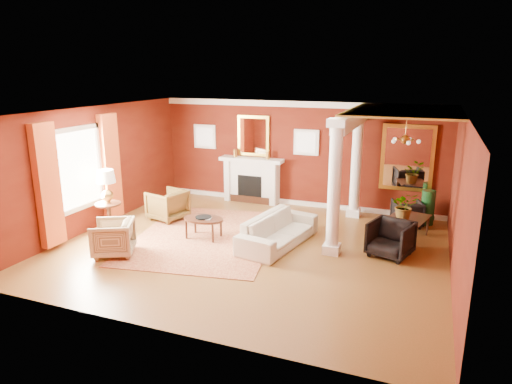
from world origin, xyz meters
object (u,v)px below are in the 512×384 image
at_px(armchair_leopard, 167,203).
at_px(armchair_stripe, 113,236).
at_px(sofa, 279,225).
at_px(dining_table, 406,224).
at_px(coffee_table, 203,220).
at_px(side_table, 107,190).

height_order(armchair_leopard, armchair_stripe, armchair_leopard).
height_order(sofa, dining_table, sofa).
relative_size(sofa, coffee_table, 2.38).
height_order(sofa, armchair_stripe, sofa).
relative_size(armchair_leopard, dining_table, 0.60).
relative_size(armchair_leopard, side_table, 0.57).
height_order(sofa, side_table, side_table).
xyz_separation_m(coffee_table, side_table, (-2.30, -0.39, 0.57)).
height_order(armchair_leopard, dining_table, armchair_leopard).
relative_size(coffee_table, dining_table, 0.68).
distance_m(sofa, dining_table, 2.87).
relative_size(sofa, armchair_stripe, 2.78).
distance_m(armchair_stripe, dining_table, 6.35).
bearing_deg(dining_table, sofa, 130.72).
relative_size(sofa, side_table, 1.52).
distance_m(armchair_leopard, armchair_stripe, 2.42).
distance_m(coffee_table, dining_table, 4.54).
xyz_separation_m(sofa, armchair_stripe, (-3.00, -1.77, -0.04)).
relative_size(armchair_stripe, side_table, 0.55).
bearing_deg(sofa, armchair_stripe, 130.83).
height_order(sofa, armchair_leopard, sofa).
xyz_separation_m(armchair_stripe, dining_table, (5.58, 3.03, -0.01)).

